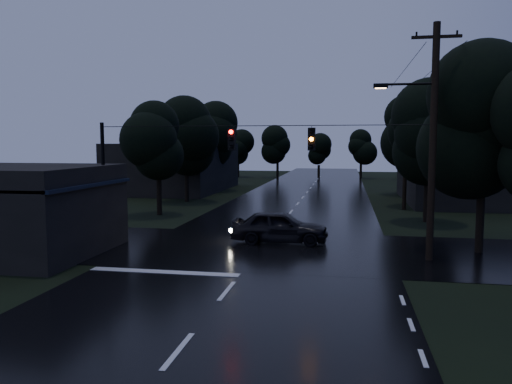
% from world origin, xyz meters
% --- Properties ---
extents(ground, '(160.00, 160.00, 0.00)m').
position_xyz_m(ground, '(0.00, 0.00, 0.00)').
color(ground, black).
rests_on(ground, ground).
extents(main_road, '(12.00, 120.00, 0.02)m').
position_xyz_m(main_road, '(0.00, 30.00, 0.00)').
color(main_road, black).
rests_on(main_road, ground).
extents(cross_street, '(60.00, 9.00, 0.02)m').
position_xyz_m(cross_street, '(0.00, 12.00, 0.00)').
color(cross_street, black).
rests_on(cross_street, ground).
extents(building_far_right, '(10.00, 14.00, 4.40)m').
position_xyz_m(building_far_right, '(14.00, 34.00, 2.20)').
color(building_far_right, black).
rests_on(building_far_right, ground).
extents(building_far_left, '(10.00, 16.00, 5.00)m').
position_xyz_m(building_far_left, '(-14.00, 40.00, 2.50)').
color(building_far_left, black).
rests_on(building_far_left, ground).
extents(utility_pole_main, '(3.50, 0.30, 10.00)m').
position_xyz_m(utility_pole_main, '(7.41, 11.00, 5.26)').
color(utility_pole_main, black).
rests_on(utility_pole_main, ground).
extents(utility_pole_far, '(2.00, 0.30, 7.50)m').
position_xyz_m(utility_pole_far, '(8.30, 28.00, 3.88)').
color(utility_pole_far, black).
rests_on(utility_pole_far, ground).
extents(anchor_pole_left, '(0.18, 0.18, 6.00)m').
position_xyz_m(anchor_pole_left, '(-7.50, 11.00, 3.00)').
color(anchor_pole_left, black).
rests_on(anchor_pole_left, ground).
extents(span_signals, '(15.00, 0.37, 1.12)m').
position_xyz_m(span_signals, '(0.56, 10.99, 5.24)').
color(span_signals, black).
rests_on(span_signals, ground).
extents(tree_corner_near, '(4.48, 4.48, 9.44)m').
position_xyz_m(tree_corner_near, '(10.00, 13.00, 5.99)').
color(tree_corner_near, black).
rests_on(tree_corner_near, ground).
extents(tree_left_a, '(3.92, 3.92, 8.26)m').
position_xyz_m(tree_left_a, '(-9.00, 22.00, 5.24)').
color(tree_left_a, black).
rests_on(tree_left_a, ground).
extents(tree_left_b, '(4.20, 4.20, 8.85)m').
position_xyz_m(tree_left_b, '(-9.60, 30.00, 5.62)').
color(tree_left_b, black).
rests_on(tree_left_b, ground).
extents(tree_left_c, '(4.48, 4.48, 9.44)m').
position_xyz_m(tree_left_c, '(-10.20, 40.00, 5.99)').
color(tree_left_c, black).
rests_on(tree_left_c, ground).
extents(tree_right_a, '(4.20, 4.20, 8.85)m').
position_xyz_m(tree_right_a, '(9.00, 22.00, 5.62)').
color(tree_right_a, black).
rests_on(tree_right_a, ground).
extents(tree_right_b, '(4.48, 4.48, 9.44)m').
position_xyz_m(tree_right_b, '(9.60, 30.00, 5.99)').
color(tree_right_b, black).
rests_on(tree_right_b, ground).
extents(tree_right_c, '(4.76, 4.76, 10.03)m').
position_xyz_m(tree_right_c, '(10.20, 40.00, 6.37)').
color(tree_right_c, black).
rests_on(tree_right_c, ground).
extents(car, '(4.92, 2.12, 1.66)m').
position_xyz_m(car, '(0.66, 13.61, 0.83)').
color(car, black).
rests_on(car, ground).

